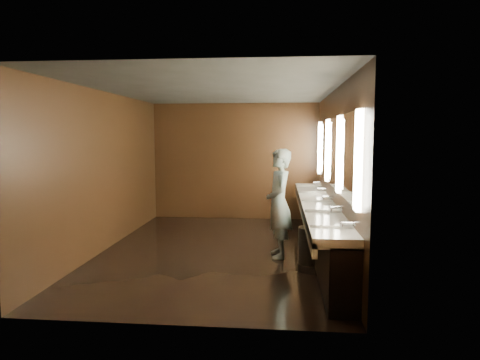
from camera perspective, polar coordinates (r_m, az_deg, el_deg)
name	(u,v)px	position (r m, az deg, el deg)	size (l,w,h in m)	color
floor	(217,251)	(7.67, -3.02, -9.39)	(6.00, 6.00, 0.00)	black
ceiling	(217,90)	(7.44, -3.14, 11.90)	(4.00, 6.00, 0.02)	#2D2D2B
wall_back	(235,161)	(10.39, -0.64, 2.50)	(4.00, 0.02, 2.80)	black
wall_front	(175,196)	(4.50, -8.72, -2.18)	(4.00, 0.02, 2.80)	black
wall_left	(106,171)	(7.97, -17.46, 1.16)	(0.02, 6.00, 2.80)	black
wall_right	(334,173)	(7.40, 12.43, 0.94)	(0.02, 6.00, 2.80)	black
sink_counter	(321,225)	(7.51, 10.70, -5.93)	(0.55, 5.40, 1.01)	black
mirror_band	(333,152)	(7.38, 12.34, 3.65)	(0.06, 5.03, 1.15)	white
person	(279,203)	(7.16, 5.23, -3.11)	(0.66, 0.43, 1.81)	#93CFDC
trash_bin	(310,246)	(6.93, 9.33, -8.63)	(0.38, 0.38, 0.59)	black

